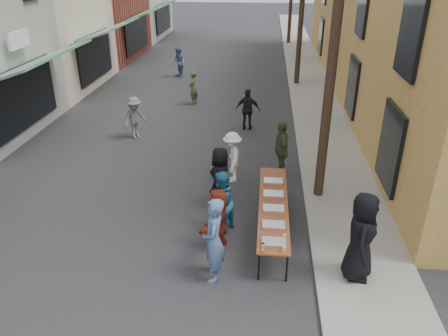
% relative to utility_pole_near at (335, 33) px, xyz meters
% --- Properties ---
extents(ground, '(120.00, 120.00, 0.00)m').
position_rel_utility_pole_near_xyz_m(ground, '(-4.30, -3.00, -4.50)').
color(ground, '#28282B').
rests_on(ground, ground).
extents(sidewalk, '(2.20, 60.00, 0.10)m').
position_rel_utility_pole_near_xyz_m(sidewalk, '(0.70, 12.00, -4.45)').
color(sidewalk, gray).
rests_on(sidewalk, ground).
extents(storefront_row, '(8.00, 37.00, 9.00)m').
position_rel_utility_pole_near_xyz_m(storefront_row, '(-14.30, 11.96, -0.38)').
color(storefront_row, maroon).
rests_on(storefront_row, ground).
extents(utility_pole_near, '(0.26, 0.26, 9.00)m').
position_rel_utility_pole_near_xyz_m(utility_pole_near, '(0.00, 0.00, 0.00)').
color(utility_pole_near, '#2D2116').
rests_on(utility_pole_near, ground).
extents(serving_table, '(0.70, 4.00, 0.75)m').
position_rel_utility_pole_near_xyz_m(serving_table, '(-1.30, -1.81, -3.79)').
color(serving_table, brown).
rests_on(serving_table, ground).
extents(catering_tray_sausage, '(0.50, 0.33, 0.08)m').
position_rel_utility_pole_near_xyz_m(catering_tray_sausage, '(-1.30, -3.46, -3.71)').
color(catering_tray_sausage, maroon).
rests_on(catering_tray_sausage, serving_table).
extents(catering_tray_foil_b, '(0.50, 0.33, 0.08)m').
position_rel_utility_pole_near_xyz_m(catering_tray_foil_b, '(-1.30, -2.81, -3.71)').
color(catering_tray_foil_b, '#B2B2B7').
rests_on(catering_tray_foil_b, serving_table).
extents(catering_tray_buns, '(0.50, 0.33, 0.08)m').
position_rel_utility_pole_near_xyz_m(catering_tray_buns, '(-1.30, -2.11, -3.71)').
color(catering_tray_buns, tan).
rests_on(catering_tray_buns, serving_table).
extents(catering_tray_foil_d, '(0.50, 0.33, 0.08)m').
position_rel_utility_pole_near_xyz_m(catering_tray_foil_d, '(-1.30, -1.41, -3.71)').
color(catering_tray_foil_d, '#B2B2B7').
rests_on(catering_tray_foil_d, serving_table).
extents(catering_tray_buns_end, '(0.50, 0.33, 0.08)m').
position_rel_utility_pole_near_xyz_m(catering_tray_buns_end, '(-1.30, -0.71, -3.71)').
color(catering_tray_buns_end, tan).
rests_on(catering_tray_buns_end, serving_table).
extents(condiment_jar_a, '(0.07, 0.07, 0.08)m').
position_rel_utility_pole_near_xyz_m(condiment_jar_a, '(-1.52, -3.76, -3.71)').
color(condiment_jar_a, '#A57F26').
rests_on(condiment_jar_a, serving_table).
extents(condiment_jar_b, '(0.07, 0.07, 0.08)m').
position_rel_utility_pole_near_xyz_m(condiment_jar_b, '(-1.52, -3.66, -3.71)').
color(condiment_jar_b, '#A57F26').
rests_on(condiment_jar_b, serving_table).
extents(condiment_jar_c, '(0.07, 0.07, 0.08)m').
position_rel_utility_pole_near_xyz_m(condiment_jar_c, '(-1.52, -3.56, -3.71)').
color(condiment_jar_c, '#A57F26').
rests_on(condiment_jar_c, serving_table).
extents(cup_stack, '(0.08, 0.08, 0.12)m').
position_rel_utility_pole_near_xyz_m(cup_stack, '(-1.10, -3.71, -3.69)').
color(cup_stack, tan).
rests_on(cup_stack, serving_table).
extents(guest_front_a, '(0.78, 0.96, 1.70)m').
position_rel_utility_pole_near_xyz_m(guest_front_a, '(-2.70, -0.74, -3.65)').
color(guest_front_a, black).
rests_on(guest_front_a, ground).
extents(guest_front_b, '(0.48, 0.71, 1.89)m').
position_rel_utility_pole_near_xyz_m(guest_front_b, '(-2.53, -3.71, -3.56)').
color(guest_front_b, '#506F9B').
rests_on(guest_front_b, ground).
extents(guest_front_c, '(0.91, 0.98, 1.62)m').
position_rel_utility_pole_near_xyz_m(guest_front_c, '(-2.56, -1.97, -3.69)').
color(guest_front_c, teal).
rests_on(guest_front_c, ground).
extents(guest_front_d, '(0.67, 1.06, 1.56)m').
position_rel_utility_pole_near_xyz_m(guest_front_d, '(-2.50, 0.76, -3.72)').
color(guest_front_d, white).
rests_on(guest_front_d, ground).
extents(guest_front_e, '(0.69, 1.12, 1.79)m').
position_rel_utility_pole_near_xyz_m(guest_front_e, '(-1.06, 1.24, -3.61)').
color(guest_front_e, '#465430').
rests_on(guest_front_e, ground).
extents(guest_queue_back, '(0.74, 1.50, 1.55)m').
position_rel_utility_pole_near_xyz_m(guest_queue_back, '(-2.55, -2.68, -3.72)').
color(guest_queue_back, maroon).
rests_on(guest_queue_back, ground).
extents(server, '(0.81, 1.06, 1.95)m').
position_rel_utility_pole_near_xyz_m(server, '(0.44, -3.48, -3.43)').
color(server, black).
rests_on(server, sidewalk).
extents(passerby_left, '(1.05, 1.17, 1.58)m').
position_rel_utility_pole_near_xyz_m(passerby_left, '(-6.35, 3.87, -3.71)').
color(passerby_left, slate).
rests_on(passerby_left, ground).
extents(passerby_mid, '(0.99, 0.50, 1.62)m').
position_rel_utility_pole_near_xyz_m(passerby_mid, '(-2.25, 5.17, -3.69)').
color(passerby_mid, black).
rests_on(passerby_mid, ground).
extents(passerby_right, '(0.49, 0.63, 1.53)m').
position_rel_utility_pole_near_xyz_m(passerby_right, '(-4.87, 8.12, -3.73)').
color(passerby_right, '#475330').
rests_on(passerby_right, ground).
extents(passerby_far, '(0.98, 1.02, 1.66)m').
position_rel_utility_pole_near_xyz_m(passerby_far, '(-6.47, 12.98, -3.67)').
color(passerby_far, '#506A9C').
rests_on(passerby_far, ground).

